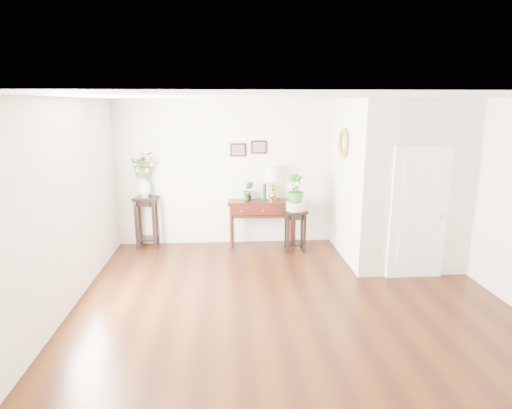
{
  "coord_description": "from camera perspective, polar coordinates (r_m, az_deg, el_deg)",
  "views": [
    {
      "loc": [
        -0.87,
        -5.47,
        2.72
      ],
      "look_at": [
        -0.4,
        1.3,
        1.11
      ],
      "focal_mm": 30.0,
      "sensor_mm": 36.0,
      "label": 1
    }
  ],
  "objects": [
    {
      "name": "console_table",
      "position": [
        8.38,
        0.84,
        -2.41
      ],
      "size": [
        1.35,
        0.5,
        0.89
      ],
      "primitive_type": "cube",
      "rotation": [
        0.0,
        0.0,
        -0.04
      ],
      "color": "black",
      "rests_on": "floor"
    },
    {
      "name": "wall_ornament",
      "position": [
        7.67,
        11.54,
        8.08
      ],
      "size": [
        0.07,
        0.51,
        0.51
      ],
      "primitive_type": "torus",
      "rotation": [
        0.0,
        1.57,
        0.0
      ],
      "color": "#A37D32",
      "rests_on": "partition"
    },
    {
      "name": "wall_left",
      "position": [
        6.02,
        -24.55,
        -0.55
      ],
      "size": [
        0.02,
        5.5,
        2.8
      ],
      "primitive_type": "cube",
      "color": "silver",
      "rests_on": "ground"
    },
    {
      "name": "lily_arrangement",
      "position": [
        8.26,
        -14.82,
        5.42
      ],
      "size": [
        0.51,
        0.45,
        0.51
      ],
      "primitive_type": "imported",
      "rotation": [
        0.0,
        0.0,
        0.11
      ],
      "color": "#2E7125",
      "rests_on": "porcelain_vase"
    },
    {
      "name": "art_print_left",
      "position": [
        8.25,
        -2.4,
        7.28
      ],
      "size": [
        0.3,
        0.02,
        0.25
      ],
      "primitive_type": "cube",
      "color": "black",
      "rests_on": "wall_back"
    },
    {
      "name": "potted_plant",
      "position": [
        8.22,
        -1.03,
        1.76
      ],
      "size": [
        0.22,
        0.19,
        0.36
      ],
      "primitive_type": "imported",
      "rotation": [
        0.0,
        0.0,
        -0.14
      ],
      "color": "#2E7125",
      "rests_on": "console_table"
    },
    {
      "name": "ceiling",
      "position": [
        5.54,
        5.27,
        14.13
      ],
      "size": [
        6.0,
        5.5,
        0.02
      ],
      "primitive_type": "cube",
      "color": "white",
      "rests_on": "ground"
    },
    {
      "name": "door",
      "position": [
        7.11,
        20.88,
        -1.12
      ],
      "size": [
        0.9,
        0.05,
        2.1
      ],
      "primitive_type": "cube",
      "color": "white",
      "rests_on": "floor"
    },
    {
      "name": "porcelain_vase",
      "position": [
        8.33,
        -14.64,
        2.48
      ],
      "size": [
        0.24,
        0.24,
        0.4
      ],
      "primitive_type": null,
      "rotation": [
        0.0,
        0.0,
        0.05
      ],
      "color": "white",
      "rests_on": "plant_stand_a"
    },
    {
      "name": "wall_back",
      "position": [
        8.37,
        2.09,
        4.27
      ],
      "size": [
        6.0,
        0.02,
        2.8
      ],
      "primitive_type": "cube",
      "color": "silver",
      "rests_on": "ground"
    },
    {
      "name": "narcissus",
      "position": [
        7.89,
        5.35,
        2.03
      ],
      "size": [
        0.39,
        0.39,
        0.55
      ],
      "primitive_type": "imported",
      "rotation": [
        0.0,
        0.0,
        0.32
      ],
      "color": "#2E7125",
      "rests_on": "ceramic_bowl"
    },
    {
      "name": "green_vase",
      "position": [
        8.24,
        1.14,
        1.71
      ],
      "size": [
        0.07,
        0.07,
        0.32
      ],
      "primitive_type": "cylinder",
      "rotation": [
        0.0,
        0.0,
        0.01
      ],
      "color": "#123E20",
      "rests_on": "console_table"
    },
    {
      "name": "floor",
      "position": [
        6.17,
        4.71,
        -12.85
      ],
      "size": [
        6.0,
        5.5,
        0.02
      ],
      "primitive_type": "cube",
      "color": "#44220C",
      "rests_on": "ground"
    },
    {
      "name": "wall_right",
      "position": [
        6.83,
        30.69,
        0.32
      ],
      "size": [
        0.02,
        5.5,
        2.8
      ],
      "primitive_type": "cube",
      "color": "silver",
      "rests_on": "ground"
    },
    {
      "name": "table_lamp",
      "position": [
        8.22,
        2.22,
        2.95
      ],
      "size": [
        0.45,
        0.45,
        0.66
      ],
      "primitive_type": "cube",
      "rotation": [
        0.0,
        0.0,
        -0.2
      ],
      "color": "gold",
      "rests_on": "console_table"
    },
    {
      "name": "plant_stand_a",
      "position": [
        8.49,
        -14.36,
        -2.29
      ],
      "size": [
        0.46,
        0.46,
        0.99
      ],
      "primitive_type": "cube",
      "rotation": [
        0.0,
        0.0,
        -0.24
      ],
      "color": "black",
      "rests_on": "floor"
    },
    {
      "name": "art_print_right",
      "position": [
        8.26,
        0.39,
        7.65
      ],
      "size": [
        0.3,
        0.02,
        0.25
      ],
      "primitive_type": "cube",
      "color": "black",
      "rests_on": "wall_back"
    },
    {
      "name": "plant_stand_b",
      "position": [
        8.08,
        5.23,
        -3.45
      ],
      "size": [
        0.45,
        0.45,
        0.78
      ],
      "primitive_type": "cube",
      "rotation": [
        0.0,
        0.0,
        0.27
      ],
      "color": "black",
      "rests_on": "floor"
    },
    {
      "name": "wall_front",
      "position": [
        3.15,
        12.81,
        -11.78
      ],
      "size": [
        6.0,
        0.02,
        2.8
      ],
      "primitive_type": "cube",
      "color": "silver",
      "rests_on": "ground"
    },
    {
      "name": "ceramic_bowl",
      "position": [
        7.96,
        5.31,
        -0.2
      ],
      "size": [
        0.38,
        0.38,
        0.16
      ],
      "primitive_type": "cylinder",
      "rotation": [
        0.0,
        0.0,
        0.07
      ],
      "color": "beige",
      "rests_on": "plant_stand_b"
    },
    {
      "name": "partition",
      "position": [
        7.94,
        18.12,
        3.12
      ],
      "size": [
        1.8,
        1.95,
        2.8
      ],
      "primitive_type": "cube",
      "color": "silver",
      "rests_on": "floor"
    }
  ]
}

